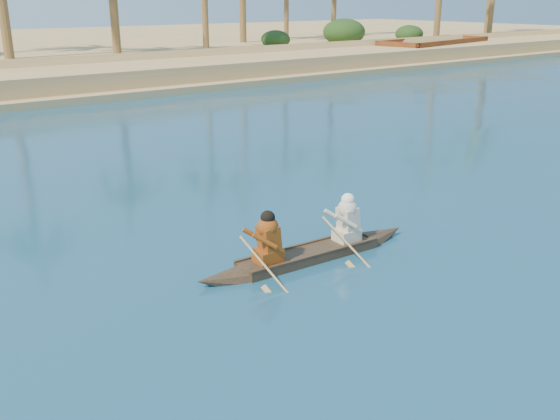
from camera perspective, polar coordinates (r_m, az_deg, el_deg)
ground at (r=12.85m, az=10.32°, el=-4.06°), size 160.00×160.00×0.00m
canoe at (r=12.38m, az=2.66°, el=-3.35°), size 5.02×0.96×1.37m
barge_right at (r=55.53m, az=13.89°, el=13.96°), size 12.31×5.97×1.97m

